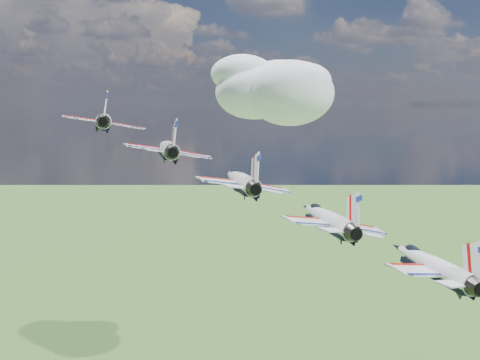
{
  "coord_description": "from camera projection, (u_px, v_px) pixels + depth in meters",
  "views": [
    {
      "loc": [
        11.6,
        -60.26,
        148.88
      ],
      "look_at": [
        19.01,
        2.84,
        139.93
      ],
      "focal_mm": 40.0,
      "sensor_mm": 36.0,
      "label": 1
    }
  ],
  "objects": [
    {
      "name": "cloud_far",
      "position": [
        278.0,
        84.0,
        259.6
      ],
      "size": [
        63.35,
        49.77,
        24.89
      ],
      "primitive_type": "ellipsoid",
      "color": "white"
    },
    {
      "name": "jet_0",
      "position": [
        105.0,
        120.0,
        75.02
      ],
      "size": [
        12.8,
        16.76,
        6.38
      ],
      "primitive_type": null,
      "rotation": [
        0.0,
        0.17,
        0.11
      ],
      "color": "silver"
    },
    {
      "name": "jet_1",
      "position": [
        167.0,
        148.0,
        69.59
      ],
      "size": [
        12.8,
        16.76,
        6.38
      ],
      "primitive_type": null,
      "rotation": [
        0.0,
        0.17,
        0.11
      ],
      "color": "white"
    },
    {
      "name": "jet_2",
      "position": [
        240.0,
        180.0,
        64.16
      ],
      "size": [
        12.8,
        16.76,
        6.38
      ],
      "primitive_type": null,
      "rotation": [
        0.0,
        0.17,
        0.11
      ],
      "color": "white"
    },
    {
      "name": "jet_3",
      "position": [
        326.0,
        218.0,
        58.73
      ],
      "size": [
        12.8,
        16.76,
        6.38
      ],
      "primitive_type": null,
      "rotation": [
        0.0,
        0.17,
        0.11
      ],
      "color": "white"
    },
    {
      "name": "jet_4",
      "position": [
        431.0,
        264.0,
        53.3
      ],
      "size": [
        12.8,
        16.76,
        6.38
      ],
      "primitive_type": null,
      "rotation": [
        0.0,
        0.17,
        0.11
      ],
      "color": "silver"
    }
  ]
}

